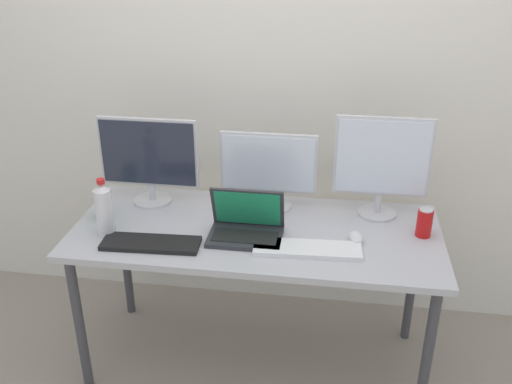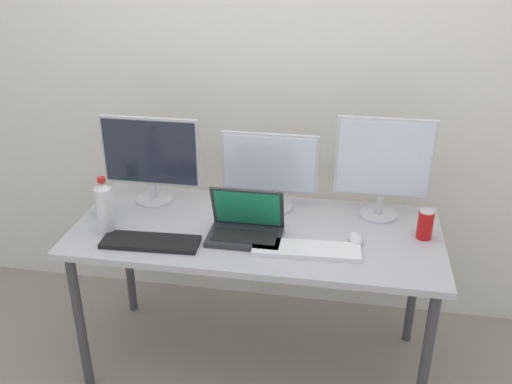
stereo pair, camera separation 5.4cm
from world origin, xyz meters
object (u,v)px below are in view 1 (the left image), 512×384
object	(u,v)px
monitor_left	(149,158)
monitor_center	(268,170)
keyboard_aux	(307,249)
mouse_by_keyboard	(356,238)
soda_can_near_keyboard	(102,206)
laptop_silver	(246,226)
soda_can_by_laptop	(424,223)
water_bottle	(104,209)
monitor_right	(382,163)
keyboard_main	(151,243)
work_desk	(256,242)

from	to	relation	value
monitor_left	monitor_center	world-z (taller)	monitor_left
keyboard_aux	mouse_by_keyboard	world-z (taller)	mouse_by_keyboard
soda_can_near_keyboard	mouse_by_keyboard	bearing A→B (deg)	-2.09
laptop_silver	soda_can_by_laptop	xyz separation A→B (m)	(0.75, 0.11, 0.01)
water_bottle	soda_can_by_laptop	size ratio (longest dim) A/B	2.07
monitor_right	monitor_center	bearing A→B (deg)	179.46
monitor_right	keyboard_main	bearing A→B (deg)	-156.04
monitor_left	monitor_right	distance (m)	1.06
work_desk	mouse_by_keyboard	bearing A→B (deg)	-5.96
soda_can_by_laptop	laptop_silver	bearing A→B (deg)	-171.27
work_desk	monitor_right	bearing A→B (deg)	22.33
laptop_silver	soda_can_by_laptop	distance (m)	0.76
work_desk	monitor_center	distance (m)	0.34
mouse_by_keyboard	water_bottle	xyz separation A→B (m)	(-1.06, -0.09, 0.10)
keyboard_aux	mouse_by_keyboard	xyz separation A→B (m)	(0.20, 0.11, 0.01)
monitor_center	soda_can_near_keyboard	distance (m)	0.77
monitor_right	laptop_silver	world-z (taller)	monitor_right
mouse_by_keyboard	water_bottle	distance (m)	1.07
water_bottle	soda_can_by_laptop	bearing A→B (deg)	7.91
monitor_right	laptop_silver	xyz separation A→B (m)	(-0.56, -0.28, -0.21)
monitor_center	mouse_by_keyboard	world-z (taller)	monitor_center
mouse_by_keyboard	soda_can_by_laptop	xyz separation A→B (m)	(0.29, 0.09, 0.04)
mouse_by_keyboard	keyboard_main	bearing A→B (deg)	-179.17
monitor_right	work_desk	bearing A→B (deg)	-157.67
water_bottle	soda_can_by_laptop	xyz separation A→B (m)	(1.34, 0.19, -0.06)
monitor_left	keyboard_aux	bearing A→B (deg)	-24.23
monitor_center	monitor_left	bearing A→B (deg)	-177.08
monitor_left	water_bottle	world-z (taller)	monitor_left
mouse_by_keyboard	soda_can_by_laptop	size ratio (longest dim) A/B	0.77
laptop_silver	monitor_center	bearing A→B (deg)	78.84
mouse_by_keyboard	laptop_silver	bearing A→B (deg)	172.99
keyboard_aux	soda_can_near_keyboard	bearing A→B (deg)	168.03
soda_can_near_keyboard	soda_can_by_laptop	distance (m)	1.41
monitor_right	mouse_by_keyboard	bearing A→B (deg)	-110.68
work_desk	keyboard_main	world-z (taller)	keyboard_main
work_desk	laptop_silver	distance (m)	0.14
monitor_right	keyboard_aux	xyz separation A→B (m)	(-0.29, -0.37, -0.25)
work_desk	laptop_silver	world-z (taller)	laptop_silver
keyboard_main	keyboard_aux	xyz separation A→B (m)	(0.65, 0.05, 0.00)
water_bottle	soda_can_by_laptop	world-z (taller)	water_bottle
monitor_center	soda_can_by_laptop	distance (m)	0.72
soda_can_near_keyboard	work_desk	bearing A→B (deg)	0.30
monitor_left	monitor_right	bearing A→B (deg)	1.28
keyboard_main	monitor_right	bearing A→B (deg)	21.25
keyboard_aux	mouse_by_keyboard	distance (m)	0.22
monitor_right	mouse_by_keyboard	world-z (taller)	monitor_right
monitor_right	soda_can_near_keyboard	bearing A→B (deg)	-169.80
water_bottle	soda_can_near_keyboard	size ratio (longest dim) A/B	2.07
keyboard_aux	water_bottle	xyz separation A→B (m)	(-0.86, 0.01, 0.11)
laptop_silver	keyboard_aux	xyz separation A→B (m)	(0.27, -0.08, -0.04)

